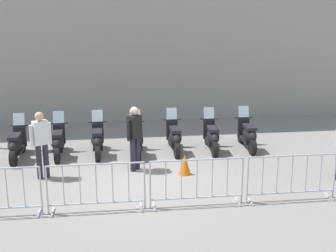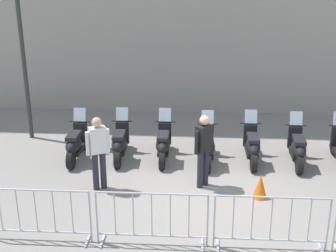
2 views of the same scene
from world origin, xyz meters
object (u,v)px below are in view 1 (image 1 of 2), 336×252
at_px(motorcycle_0, 17,145).
at_px(motorcycle_6, 248,135).
at_px(motorcycle_5, 212,137).
at_px(barrier_segment_3, 292,178).
at_px(motorcycle_3, 137,140).
at_px(motorcycle_4, 174,137).
at_px(officer_near_row_end, 41,141).
at_px(barrier_segment_2, 197,183).
at_px(traffic_cone, 185,164).
at_px(barrier_segment_1, 96,188).
at_px(motorcycle_2, 98,140).
at_px(officer_by_barriers, 135,135).
at_px(motorcycle_1, 58,142).

bearing_deg(motorcycle_0, motorcycle_6, -4.92).
relative_size(motorcycle_5, barrier_segment_3, 0.84).
distance_m(motorcycle_3, barrier_segment_3, 4.89).
distance_m(motorcycle_4, motorcycle_5, 1.13).
height_order(barrier_segment_3, officer_near_row_end, officer_near_row_end).
xyz_separation_m(barrier_segment_2, traffic_cone, (0.25, 1.88, -0.25)).
relative_size(barrier_segment_1, barrier_segment_2, 1.00).
bearing_deg(officer_near_row_end, motorcycle_0, 115.23).
xyz_separation_m(barrier_segment_2, officer_near_row_end, (-3.31, 2.46, 0.46)).
bearing_deg(motorcycle_0, motorcycle_2, -2.53).
bearing_deg(motorcycle_4, barrier_segment_1, -126.10).
height_order(motorcycle_4, motorcycle_5, same).
distance_m(motorcycle_2, officer_near_row_end, 2.21).
height_order(motorcycle_0, traffic_cone, motorcycle_0).
height_order(motorcycle_6, barrier_segment_3, motorcycle_6).
bearing_deg(officer_by_barriers, barrier_segment_3, -41.26).
distance_m(motorcycle_6, barrier_segment_2, 4.43).
relative_size(motorcycle_5, barrier_segment_2, 0.84).
height_order(motorcycle_5, officer_by_barriers, officer_by_barriers).
distance_m(motorcycle_3, barrier_segment_2, 3.83).
relative_size(motorcycle_0, motorcycle_4, 1.00).
relative_size(motorcycle_1, traffic_cone, 3.14).
distance_m(motorcycle_3, traffic_cone, 2.11).
distance_m(motorcycle_0, motorcycle_3, 3.41).
xyz_separation_m(motorcycle_4, barrier_segment_3, (1.69, -3.98, 0.07)).
distance_m(motorcycle_4, traffic_cone, 1.90).
bearing_deg(motorcycle_0, barrier_segment_2, -45.05).
bearing_deg(motorcycle_2, officer_by_barriers, -60.17).
height_order(motorcycle_6, officer_near_row_end, officer_near_row_end).
relative_size(motorcycle_1, motorcycle_5, 1.00).
bearing_deg(motorcycle_0, traffic_cone, -26.99).
xyz_separation_m(barrier_segment_3, traffic_cone, (-1.88, 2.10, -0.25)).
bearing_deg(barrier_segment_3, motorcycle_2, 133.15).
bearing_deg(traffic_cone, motorcycle_5, 52.25).
bearing_deg(motorcycle_6, officer_near_row_end, -170.08).
bearing_deg(motorcycle_2, motorcycle_4, -5.82).
relative_size(motorcycle_0, officer_near_row_end, 1.00).
xyz_separation_m(motorcycle_5, traffic_cone, (-1.31, -1.70, -0.18)).
bearing_deg(motorcycle_3, traffic_cone, -63.32).
distance_m(motorcycle_1, motorcycle_6, 5.67).
relative_size(motorcycle_4, barrier_segment_1, 0.84).
xyz_separation_m(motorcycle_5, barrier_segment_2, (-1.57, -3.58, 0.07)).
bearing_deg(motorcycle_1, barrier_segment_2, -54.30).
distance_m(motorcycle_1, officer_near_row_end, 1.76).
height_order(motorcycle_4, barrier_segment_1, motorcycle_4).
relative_size(motorcycle_5, officer_near_row_end, 0.99).
distance_m(motorcycle_0, motorcycle_5, 5.67).
bearing_deg(motorcycle_6, motorcycle_3, 175.67).
bearing_deg(officer_near_row_end, barrier_segment_2, -36.55).
bearing_deg(barrier_segment_2, motorcycle_6, 52.40).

